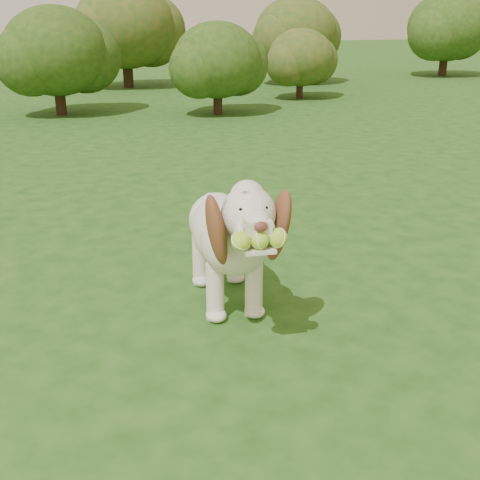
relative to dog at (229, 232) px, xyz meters
name	(u,v)px	position (x,y,z in m)	size (l,w,h in m)	color
ground	(237,291)	(0.11, 0.18, -0.47)	(80.00, 80.00, 0.00)	#1A4212
dog	(229,232)	(0.00, 0.00, 0.00)	(0.54, 1.37, 0.89)	silver
shrub_i	(125,26)	(1.44, 12.24, 0.98)	(2.38, 2.38, 2.47)	#382314
shrub_h	(447,27)	(10.71, 12.26, 0.91)	(2.26, 2.26, 2.35)	#382314
shrub_f	(295,33)	(5.65, 11.68, 0.79)	(2.08, 2.08, 2.15)	#382314
shrub_d	(301,58)	(4.52, 8.86, 0.37)	(1.39, 1.39, 1.44)	#382314
shrub_b	(55,51)	(-0.44, 8.16, 0.61)	(1.78, 1.78, 1.85)	#382314
shrub_c	(217,60)	(2.21, 7.30, 0.46)	(1.53, 1.53, 1.59)	#382314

